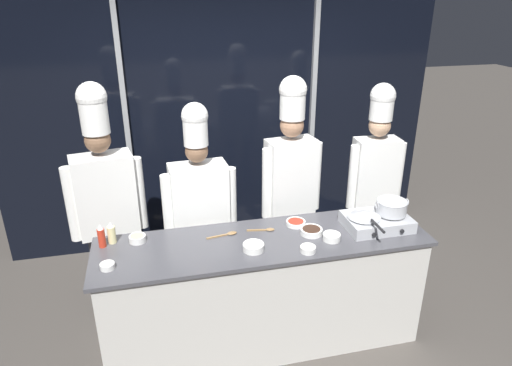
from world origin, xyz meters
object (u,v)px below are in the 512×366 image
at_px(serving_spoon_solid, 266,230).
at_px(prep_bowl_noodles, 308,249).
at_px(portable_stove, 377,221).
at_px(prep_bowl_chili_flakes, 296,223).
at_px(frying_pan, 364,214).
at_px(prep_bowl_garlic, 254,246).
at_px(chef_head, 105,193).
at_px(chef_sous, 199,201).
at_px(prep_bowl_soy_glaze, 311,231).
at_px(squeeze_bottle_chili, 101,236).
at_px(prep_bowl_chicken, 107,266).
at_px(prep_bowl_ginger, 137,238).
at_px(chef_pastry, 375,170).
at_px(chef_line, 290,173).
at_px(serving_spoon_slotted, 228,234).
at_px(stock_pot, 392,207).
at_px(prep_bowl_bean_sprouts, 332,236).
at_px(squeeze_bottle_oil, 111,233).

bearing_deg(serving_spoon_solid, prep_bowl_noodles, -59.86).
relative_size(portable_stove, prep_bowl_chili_flakes, 3.21).
xyz_separation_m(portable_stove, frying_pan, (-0.11, -0.00, 0.08)).
bearing_deg(serving_spoon_solid, prep_bowl_garlic, -121.51).
distance_m(serving_spoon_solid, chef_head, 1.29).
xyz_separation_m(frying_pan, chef_sous, (-1.19, 0.54, -0.01)).
height_order(prep_bowl_soy_glaze, prep_bowl_chili_flakes, prep_bowl_soy_glaze).
bearing_deg(squeeze_bottle_chili, prep_bowl_chicken, -80.38).
xyz_separation_m(portable_stove, prep_bowl_ginger, (-1.79, 0.20, -0.02)).
distance_m(prep_bowl_ginger, chef_pastry, 2.13).
bearing_deg(chef_line, serving_spoon_slotted, 28.19).
relative_size(prep_bowl_soy_glaze, serving_spoon_solid, 0.79).
xyz_separation_m(stock_pot, serving_spoon_slotted, (-1.25, 0.14, -0.15)).
distance_m(frying_pan, prep_bowl_ginger, 1.70).
distance_m(squeeze_bottle_chili, chef_head, 0.46).
relative_size(prep_bowl_chili_flakes, prep_bowl_garlic, 1.00).
height_order(frying_pan, squeeze_bottle_chili, squeeze_bottle_chili).
xyz_separation_m(portable_stove, prep_bowl_chicken, (-1.99, -0.11, -0.03)).
bearing_deg(prep_bowl_chicken, prep_bowl_chili_flakes, 11.63).
height_order(prep_bowl_chili_flakes, prep_bowl_garlic, prep_bowl_garlic).
xyz_separation_m(squeeze_bottle_chili, serving_spoon_solid, (1.19, -0.04, -0.08)).
xyz_separation_m(stock_pot, prep_bowl_chili_flakes, (-0.71, 0.18, -0.14)).
xyz_separation_m(prep_bowl_garlic, chef_pastry, (1.28, 0.73, 0.18)).
relative_size(prep_bowl_bean_sprouts, prep_bowl_garlic, 0.86).
xyz_separation_m(prep_bowl_garlic, chef_sous, (-0.30, 0.65, 0.08)).
bearing_deg(prep_bowl_chili_flakes, prep_bowl_bean_sprouts, -56.70).
bearing_deg(serving_spoon_slotted, prep_bowl_noodles, -35.72).
xyz_separation_m(prep_bowl_chicken, chef_line, (1.47, 0.71, 0.24)).
relative_size(squeeze_bottle_oil, serving_spoon_slotted, 0.69).
bearing_deg(squeeze_bottle_oil, prep_bowl_bean_sprouts, -12.07).
height_order(prep_bowl_soy_glaze, prep_bowl_ginger, prep_bowl_ginger).
xyz_separation_m(prep_bowl_noodles, prep_bowl_ginger, (-1.16, 0.42, 0.00)).
bearing_deg(stock_pot, portable_stove, -179.86).
relative_size(prep_bowl_chili_flakes, chef_sous, 0.08).
bearing_deg(chef_sous, prep_bowl_noodles, 127.40).
relative_size(prep_bowl_chicken, prep_bowl_ginger, 0.80).
relative_size(squeeze_bottle_oil, chef_line, 0.08).
relative_size(prep_bowl_bean_sprouts, serving_spoon_slotted, 0.55).
bearing_deg(prep_bowl_noodles, prep_bowl_bean_sprouts, 27.29).
distance_m(portable_stove, prep_bowl_bean_sprouts, 0.42).
distance_m(chef_head, chef_line, 1.51).
xyz_separation_m(squeeze_bottle_oil, prep_bowl_chicken, (-0.02, -0.34, -0.06)).
bearing_deg(chef_head, squeeze_bottle_chili, 77.16).
relative_size(prep_bowl_noodles, chef_line, 0.06).
bearing_deg(squeeze_bottle_chili, serving_spoon_solid, -2.09).
height_order(portable_stove, serving_spoon_solid, portable_stove).
bearing_deg(prep_bowl_bean_sprouts, squeeze_bottle_oil, 167.93).
xyz_separation_m(frying_pan, squeeze_bottle_oil, (-1.86, 0.23, -0.05)).
xyz_separation_m(prep_bowl_ginger, prep_bowl_garlic, (0.79, -0.31, 0.00)).
distance_m(frying_pan, prep_bowl_chicken, 1.88).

